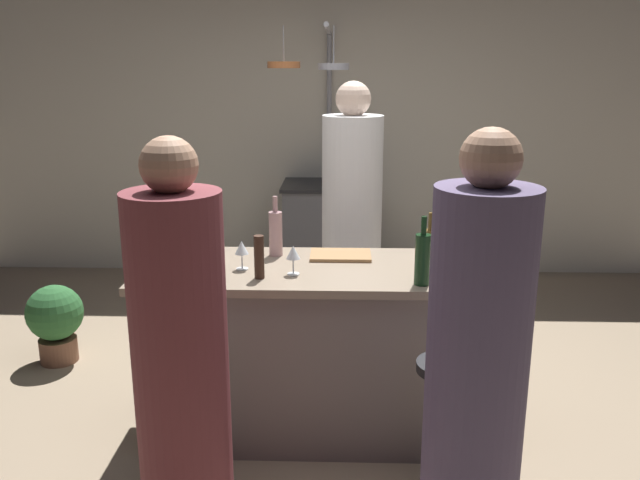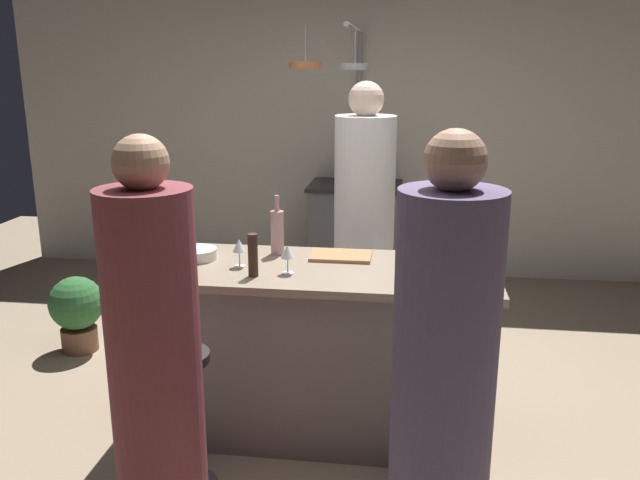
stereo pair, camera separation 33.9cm
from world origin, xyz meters
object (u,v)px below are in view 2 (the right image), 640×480
at_px(cutting_board, 341,256).
at_px(wine_bottle_red, 414,261).
at_px(potted_plant, 77,309).
at_px(chef, 364,236).
at_px(stove_range, 355,234).
at_px(wine_glass_by_chef, 288,253).
at_px(mixing_bowl_ceramic, 197,254).
at_px(mixing_bowl_steel, 438,258).
at_px(wine_glass_near_left_guest, 239,247).
at_px(wine_bottle_amber, 424,255).
at_px(bar_stool_left, 183,416).
at_px(pepper_mill, 253,255).
at_px(bar_stool_right, 426,434).
at_px(wine_glass_near_right_guest, 428,253).
at_px(guest_left, 156,371).
at_px(guest_right, 443,392).
at_px(wine_bottle_rose, 277,231).

xyz_separation_m(cutting_board, wine_bottle_red, (0.38, -0.44, 0.12)).
bearing_deg(potted_plant, chef, 4.81).
distance_m(stove_range, chef, 1.60).
distance_m(wine_glass_by_chef, mixing_bowl_ceramic, 0.55).
bearing_deg(mixing_bowl_steel, wine_glass_near_left_guest, -168.77).
xyz_separation_m(chef, wine_bottle_amber, (0.36, -1.03, 0.19)).
distance_m(bar_stool_left, mixing_bowl_steel, 1.46).
relative_size(bar_stool_left, pepper_mill, 3.24).
xyz_separation_m(bar_stool_right, wine_glass_near_right_guest, (-0.00, 0.59, 0.63)).
bearing_deg(cutting_board, guest_left, -116.95).
height_order(potted_plant, wine_glass_by_chef, wine_glass_by_chef).
relative_size(wine_glass_near_right_guest, mixing_bowl_steel, 0.76).
xyz_separation_m(bar_stool_right, wine_bottle_red, (-0.07, 0.36, 0.65)).
height_order(chef, guest_right, chef).
bearing_deg(wine_glass_near_left_guest, potted_plant, 149.40).
bearing_deg(mixing_bowl_ceramic, bar_stool_left, -79.33).
xyz_separation_m(wine_glass_by_chef, wine_glass_near_right_guest, (0.67, 0.10, 0.00)).
bearing_deg(wine_bottle_rose, mixing_bowl_steel, -4.05).
bearing_deg(chef, bar_stool_right, -76.04).
distance_m(potted_plant, wine_bottle_amber, 2.54).
xyz_separation_m(guest_left, bar_stool_right, (1.03, 0.34, -0.39)).
bearing_deg(cutting_board, wine_bottle_amber, -35.88).
xyz_separation_m(stove_range, mixing_bowl_steel, (0.61, -2.31, 0.48)).
xyz_separation_m(bar_stool_right, mixing_bowl_ceramic, (-1.19, 0.67, 0.55)).
bearing_deg(guest_right, potted_plant, 142.80).
xyz_separation_m(chef, pepper_mill, (-0.46, -1.10, 0.17)).
relative_size(potted_plant, wine_glass_near_left_guest, 3.56).
xyz_separation_m(potted_plant, mixing_bowl_ceramic, (1.10, -0.70, 0.63)).
xyz_separation_m(chef, wine_glass_by_chef, (-0.30, -1.04, 0.17)).
xyz_separation_m(pepper_mill, mixing_bowl_steel, (0.89, 0.33, -0.08)).
distance_m(bar_stool_right, wine_bottle_red, 0.75).
xyz_separation_m(pepper_mill, wine_glass_by_chef, (0.16, 0.06, 0.00)).
relative_size(bar_stool_right, wine_glass_near_left_guest, 4.66).
bearing_deg(wine_bottle_red, bar_stool_left, -159.84).
bearing_deg(wine_bottle_amber, stove_range, 101.72).
relative_size(chef, cutting_board, 5.61).
bearing_deg(mixing_bowl_steel, wine_glass_near_right_guest, -108.44).
relative_size(potted_plant, wine_bottle_rose, 1.62).
relative_size(wine_glass_near_left_guest, mixing_bowl_ceramic, 0.72).
xyz_separation_m(bar_stool_left, wine_bottle_amber, (1.04, 0.50, 0.64)).
relative_size(bar_stool_left, cutting_board, 2.12).
bearing_deg(cutting_board, mixing_bowl_ceramic, -169.77).
distance_m(guest_right, mixing_bowl_steel, 1.17).
bearing_deg(mixing_bowl_ceramic, potted_plant, 147.66).
relative_size(stove_range, wine_bottle_rose, 2.77).
bearing_deg(guest_left, mixing_bowl_steel, 45.49).
distance_m(stove_range, guest_right, 3.53).
xyz_separation_m(wine_bottle_rose, wine_glass_near_right_guest, (0.79, -0.24, -0.02)).
bearing_deg(wine_bottle_rose, cutting_board, -3.20).
distance_m(wine_bottle_red, wine_bottle_amber, 0.14).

